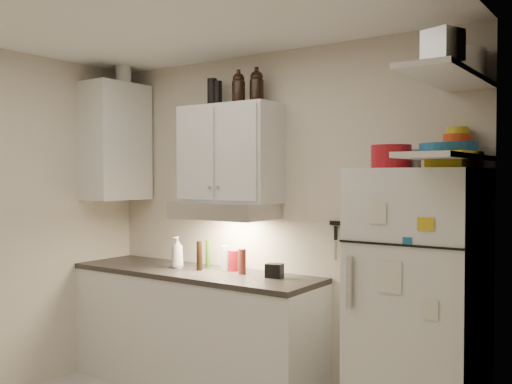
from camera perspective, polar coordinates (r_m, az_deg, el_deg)
The scene contains 34 objects.
ceiling at distance 3.35m, azimuth -13.06°, elevation 18.15°, with size 3.20×3.00×0.02m, color white.
back_wall at distance 4.38m, azimuth 1.87°, elevation -3.03°, with size 3.20×0.02×2.60m, color beige.
right_wall at distance 2.32m, azimuth 15.23°, elevation -7.25°, with size 0.02×3.00×2.60m, color beige.
base_cabinet at distance 4.62m, azimuth -6.22°, elevation -13.66°, with size 2.10×0.60×0.88m, color silver.
countertop at distance 4.52m, azimuth -6.24°, elevation -8.02°, with size 2.10×0.62×0.04m, color #2D2926.
upper_cabinet at distance 4.40m, azimuth -2.66°, elevation 3.83°, with size 0.80×0.33×0.75m, color silver.
side_cabinet at distance 5.09m, azimuth -13.85°, elevation 4.89°, with size 0.33×0.55×1.00m, color silver.
range_hood at distance 4.36m, azimuth -3.17°, elevation -1.88°, with size 0.76×0.46×0.12m, color silver.
fridge at distance 3.59m, azimuth 15.97°, elevation -11.39°, with size 0.70×0.68×1.70m, color white.
shelf_hi at distance 3.36m, azimuth 18.69°, elevation 10.87°, with size 0.30×0.95×0.03m, color silver.
shelf_lo at distance 3.32m, azimuth 18.62°, elevation 3.35°, with size 0.30×0.95×0.03m, color silver.
knife_strip at distance 4.02m, azimuth 10.08°, elevation -3.19°, with size 0.42×0.02×0.03m, color black.
dutch_oven at distance 3.44m, azimuth 13.36°, elevation 3.46°, with size 0.23×0.23×0.14m, color maroon.
book_stack at distance 3.33m, azimuth 19.20°, elevation 3.08°, with size 0.22×0.27×0.09m, color gold.
spice_jar at distance 3.48m, azimuth 15.66°, elevation 3.20°, with size 0.07×0.07×0.11m, color silver.
stock_pot at distance 3.73m, azimuth 19.92°, elevation 11.72°, with size 0.28×0.28×0.20m, color silver.
tin_a at distance 3.27m, azimuth 17.81°, elevation 13.00°, with size 0.18×0.16×0.18m, color #AAAAAD.
tin_b at distance 3.01m, azimuth 18.17°, elevation 13.74°, with size 0.15×0.15×0.15m, color #AAAAAD.
bowl_teal at distance 3.65m, azimuth 19.66°, elevation 4.08°, with size 0.21×0.21×0.09m, color #1A5A90.
bowl_orange at distance 3.72m, azimuth 19.48°, elevation 5.08°, with size 0.17×0.17×0.05m, color red.
bowl_yellow at distance 3.72m, azimuth 19.49°, elevation 5.80°, with size 0.13×0.13×0.04m, color gold.
plates at distance 3.37m, azimuth 18.13°, elevation 4.11°, with size 0.25×0.25×0.06m, color #1A5A90.
growler_a at distance 4.35m, azimuth -1.76°, elevation 10.37°, with size 0.10×0.10×0.24m, color black, non-canonical shape.
growler_b at distance 4.34m, azimuth 0.06°, elevation 10.49°, with size 0.11×0.11×0.25m, color black, non-canonical shape.
thermos_a at distance 4.57m, azimuth -3.86°, elevation 9.75°, with size 0.07×0.07×0.20m, color black.
thermos_b at distance 4.58m, azimuth -4.40°, elevation 9.85°, with size 0.08×0.08×0.22m, color black.
side_jar at distance 5.13m, azimuth -13.13°, elevation 11.50°, with size 0.13×0.13×0.18m, color silver.
soap_bottle at distance 4.61m, azimuth -7.88°, elevation -5.81°, with size 0.11×0.11×0.28m, color silver.
pepper_mill at distance 4.30m, azimuth -1.40°, elevation -6.96°, with size 0.06×0.06×0.19m, color maroon.
oil_bottle at distance 4.59m, azimuth -4.80°, elevation -6.21°, with size 0.04×0.04×0.22m, color #305916.
vinegar_bottle at distance 4.48m, azimuth -5.67°, elevation -6.35°, with size 0.05×0.05×0.23m, color black.
clear_bottle at distance 4.46m, azimuth -3.13°, elevation -6.61°, with size 0.06×0.06×0.19m, color silver.
red_jar at distance 4.44m, azimuth -2.25°, elevation -6.88°, with size 0.08×0.08×0.16m, color maroon.
caddy at distance 4.15m, azimuth 1.86°, elevation -7.86°, with size 0.12×0.09×0.10m, color black.
Camera 1 is at (2.37, -2.16, 1.65)m, focal length 40.00 mm.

